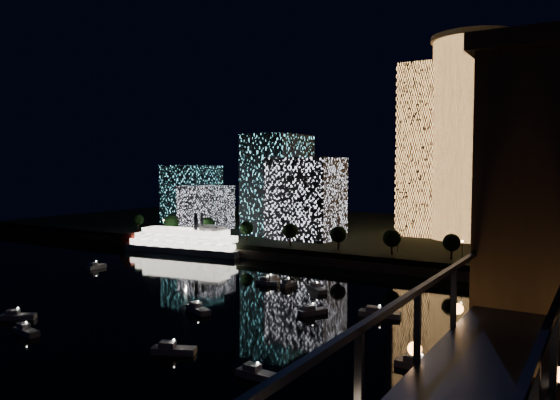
{
  "coord_description": "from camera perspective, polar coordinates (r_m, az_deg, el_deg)",
  "views": [
    {
      "loc": [
        73.09,
        -89.11,
        35.13
      ],
      "look_at": [
        -14.47,
        55.0,
        24.49
      ],
      "focal_mm": 35.0,
      "sensor_mm": 36.0,
      "label": 1
    }
  ],
  "objects": [
    {
      "name": "esplanade_trees",
      "position": [
        208.61,
        0.04,
        -3.18
      ],
      "size": [
        165.15,
        6.58,
        8.79
      ],
      "color": "black",
      "rests_on": "far_bank"
    },
    {
      "name": "riverboat",
      "position": [
        225.55,
        -10.38,
        -4.31
      ],
      "size": [
        56.46,
        17.86,
        16.73
      ],
      "color": "silver",
      "rests_on": "ground"
    },
    {
      "name": "motorboats",
      "position": [
        133.32,
        -4.03,
        -11.31
      ],
      "size": [
        128.47,
        73.88,
        2.78
      ],
      "color": "silver",
      "rests_on": "ground"
    },
    {
      "name": "seawall",
      "position": [
        189.08,
        8.08,
        -6.67
      ],
      "size": [
        420.0,
        6.0,
        3.0
      ],
      "primitive_type": "cube",
      "color": "#6B5E4C",
      "rests_on": "ground"
    },
    {
      "name": "truss_bridge",
      "position": [
        95.08,
        26.02,
        -8.21
      ],
      "size": [
        13.0,
        266.0,
        50.0
      ],
      "color": "#162248",
      "rests_on": "ground"
    },
    {
      "name": "tower_rectangular",
      "position": [
        245.36,
        15.41,
        5.01
      ],
      "size": [
        23.04,
        23.04,
        73.32
      ],
      "primitive_type": "cube",
      "color": "#FFA751",
      "rests_on": "far_bank"
    },
    {
      "name": "street_lamps",
      "position": [
        213.73,
        0.96,
        -3.41
      ],
      "size": [
        132.7,
        0.7,
        5.65
      ],
      "color": "black",
      "rests_on": "far_bank"
    },
    {
      "name": "tower_cylindrical",
      "position": [
        237.93,
        19.41,
        6.12
      ],
      "size": [
        34.0,
        34.0,
        82.52
      ],
      "color": "#FFA751",
      "rests_on": "far_bank"
    },
    {
      "name": "midrise_blocks",
      "position": [
        246.7,
        -2.51,
        0.7
      ],
      "size": [
        97.15,
        36.07,
        43.72
      ],
      "color": "white",
      "rests_on": "far_bank"
    },
    {
      "name": "ground",
      "position": [
        120.49,
        -7.94,
        -13.37
      ],
      "size": [
        520.0,
        520.0,
        0.0
      ],
      "primitive_type": "plane",
      "color": "black",
      "rests_on": "ground"
    },
    {
      "name": "far_bank",
      "position": [
        261.66,
        14.84,
        -3.67
      ],
      "size": [
        420.0,
        160.0,
        5.0
      ],
      "primitive_type": "cube",
      "color": "black",
      "rests_on": "ground"
    }
  ]
}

